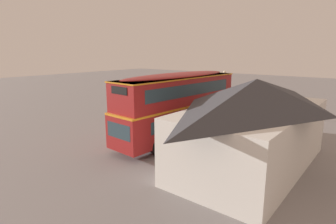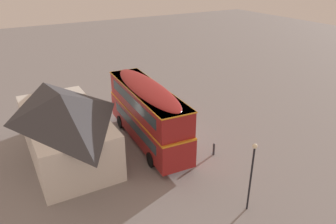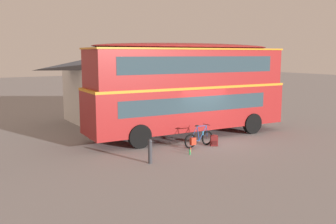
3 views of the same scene
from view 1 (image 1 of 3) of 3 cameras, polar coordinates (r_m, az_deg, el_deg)
name	(u,v)px [view 1 (image 1 of 3)]	position (r m, az deg, el deg)	size (l,w,h in m)	color
ground_plane	(162,136)	(20.86, -1.18, -4.91)	(120.00, 120.00, 0.00)	gray
double_decker_bus	(178,103)	(19.44, 2.16, 1.83)	(10.87, 3.17, 4.79)	black
touring_bicycle	(163,126)	(22.08, -1.01, -2.92)	(1.74, 0.58, 1.03)	black
backpack_on_ground	(155,129)	(21.69, -2.75, -3.48)	(0.40, 0.36, 0.53)	maroon
water_bottle_green_metal	(163,124)	(23.50, -0.96, -2.60)	(0.08, 0.08, 0.26)	green
water_bottle_red_squeeze	(164,126)	(23.09, -0.74, -2.92)	(0.07, 0.07, 0.22)	#D84C33
pub_building	(254,123)	(15.52, 17.44, -2.11)	(10.89, 5.56, 4.84)	silver
street_lamp	(224,87)	(28.56, 11.57, 5.15)	(0.28, 0.28, 4.37)	black
kerb_bollard	(176,115)	(25.14, 1.63, -0.72)	(0.16, 0.16, 0.97)	#333338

